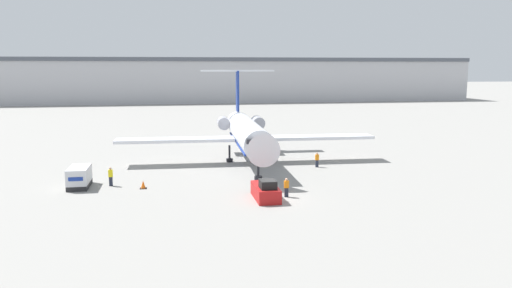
{
  "coord_description": "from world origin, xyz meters",
  "views": [
    {
      "loc": [
        -8.59,
        -40.52,
        11.25
      ],
      "look_at": [
        0.0,
        8.1,
        3.57
      ],
      "focal_mm": 35.0,
      "sensor_mm": 36.0,
      "label": 1
    }
  ],
  "objects_px": {
    "luggage_cart": "(79,177)",
    "worker_by_wing": "(317,159)",
    "airplane_main": "(247,132)",
    "worker_near_tug": "(286,187)",
    "traffic_cone_left": "(143,185)",
    "pushback_tug": "(266,191)",
    "worker_on_apron": "(111,176)"
  },
  "relations": [
    {
      "from": "airplane_main",
      "to": "luggage_cart",
      "type": "distance_m",
      "value": 19.97
    },
    {
      "from": "airplane_main",
      "to": "worker_by_wing",
      "type": "height_order",
      "value": "airplane_main"
    },
    {
      "from": "worker_on_apron",
      "to": "traffic_cone_left",
      "type": "relative_size",
      "value": 2.4
    },
    {
      "from": "airplane_main",
      "to": "pushback_tug",
      "type": "relative_size",
      "value": 6.9
    },
    {
      "from": "worker_near_tug",
      "to": "traffic_cone_left",
      "type": "height_order",
      "value": "worker_near_tug"
    },
    {
      "from": "airplane_main",
      "to": "worker_on_apron",
      "type": "relative_size",
      "value": 16.7
    },
    {
      "from": "airplane_main",
      "to": "pushback_tug",
      "type": "bearing_deg",
      "value": -93.52
    },
    {
      "from": "worker_near_tug",
      "to": "worker_by_wing",
      "type": "relative_size",
      "value": 1.0
    },
    {
      "from": "pushback_tug",
      "to": "worker_on_apron",
      "type": "bearing_deg",
      "value": 152.04
    },
    {
      "from": "pushback_tug",
      "to": "airplane_main",
      "type": "bearing_deg",
      "value": 86.48
    },
    {
      "from": "worker_by_wing",
      "to": "airplane_main",
      "type": "bearing_deg",
      "value": 151.11
    },
    {
      "from": "worker_near_tug",
      "to": "worker_on_apron",
      "type": "bearing_deg",
      "value": 156.14
    },
    {
      "from": "worker_on_apron",
      "to": "luggage_cart",
      "type": "bearing_deg",
      "value": 179.97
    },
    {
      "from": "pushback_tug",
      "to": "worker_on_apron",
      "type": "xyz_separation_m",
      "value": [
        -13.61,
        7.22,
        0.27
      ]
    },
    {
      "from": "luggage_cart",
      "to": "worker_near_tug",
      "type": "bearing_deg",
      "value": -20.49
    },
    {
      "from": "airplane_main",
      "to": "worker_by_wing",
      "type": "bearing_deg",
      "value": -28.89
    },
    {
      "from": "worker_on_apron",
      "to": "airplane_main",
      "type": "bearing_deg",
      "value": 32.41
    },
    {
      "from": "luggage_cart",
      "to": "worker_near_tug",
      "type": "relative_size",
      "value": 2.24
    },
    {
      "from": "pushback_tug",
      "to": "worker_near_tug",
      "type": "relative_size",
      "value": 2.63
    },
    {
      "from": "worker_on_apron",
      "to": "worker_near_tug",
      "type": "bearing_deg",
      "value": -23.86
    },
    {
      "from": "airplane_main",
      "to": "worker_on_apron",
      "type": "height_order",
      "value": "airplane_main"
    },
    {
      "from": "worker_on_apron",
      "to": "worker_by_wing",
      "type": "bearing_deg",
      "value": 13.41
    },
    {
      "from": "pushback_tug",
      "to": "luggage_cart",
      "type": "relative_size",
      "value": 1.17
    },
    {
      "from": "airplane_main",
      "to": "worker_by_wing",
      "type": "xyz_separation_m",
      "value": [
        7.34,
        -4.05,
        -2.73
      ]
    },
    {
      "from": "pushback_tug",
      "to": "worker_near_tug",
      "type": "height_order",
      "value": "pushback_tug"
    },
    {
      "from": "airplane_main",
      "to": "worker_near_tug",
      "type": "bearing_deg",
      "value": -86.84
    },
    {
      "from": "worker_near_tug",
      "to": "traffic_cone_left",
      "type": "xyz_separation_m",
      "value": [
        -12.45,
        5.27,
        -0.51
      ]
    },
    {
      "from": "worker_by_wing",
      "to": "worker_on_apron",
      "type": "height_order",
      "value": "worker_on_apron"
    },
    {
      "from": "luggage_cart",
      "to": "traffic_cone_left",
      "type": "height_order",
      "value": "luggage_cart"
    },
    {
      "from": "traffic_cone_left",
      "to": "worker_on_apron",
      "type": "bearing_deg",
      "value": 152.53
    },
    {
      "from": "airplane_main",
      "to": "luggage_cart",
      "type": "relative_size",
      "value": 8.08
    },
    {
      "from": "luggage_cart",
      "to": "worker_by_wing",
      "type": "bearing_deg",
      "value": 11.92
    }
  ]
}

